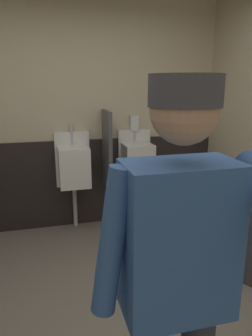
{
  "coord_description": "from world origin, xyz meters",
  "views": [
    {
      "loc": [
        -0.37,
        -1.79,
        1.69
      ],
      "look_at": [
        0.04,
        -0.2,
        1.25
      ],
      "focal_mm": 33.81,
      "sensor_mm": 36.0,
      "label": 1
    }
  ],
  "objects_px": {
    "person": "(178,265)",
    "soap_dispenser": "(134,123)",
    "urinal_left": "(74,166)",
    "urinal_middle": "(137,162)"
  },
  "relations": [
    {
      "from": "urinal_left",
      "to": "urinal_middle",
      "type": "bearing_deg",
      "value": 0.0
    },
    {
      "from": "urinal_middle",
      "to": "soap_dispenser",
      "type": "distance_m",
      "value": 0.47
    },
    {
      "from": "person",
      "to": "soap_dispenser",
      "type": "height_order",
      "value": "person"
    },
    {
      "from": "person",
      "to": "soap_dispenser",
      "type": "xyz_separation_m",
      "value": [
        0.6,
        2.66,
        0.21
      ]
    },
    {
      "from": "urinal_left",
      "to": "person",
      "type": "bearing_deg",
      "value": -86.66
    },
    {
      "from": "urinal_left",
      "to": "urinal_middle",
      "type": "height_order",
      "value": "same"
    },
    {
      "from": "person",
      "to": "soap_dispenser",
      "type": "bearing_deg",
      "value": 77.33
    },
    {
      "from": "urinal_left",
      "to": "person",
      "type": "height_order",
      "value": "person"
    },
    {
      "from": "urinal_left",
      "to": "urinal_middle",
      "type": "relative_size",
      "value": 1.0
    },
    {
      "from": "soap_dispenser",
      "to": "person",
      "type": "bearing_deg",
      "value": -102.67
    }
  ]
}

